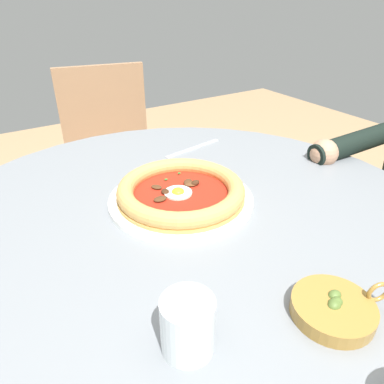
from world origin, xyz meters
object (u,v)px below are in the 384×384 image
at_px(water_glass, 188,328).
at_px(cafe_chair_spare_far, 112,152).
at_px(olive_pan, 334,308).
at_px(pizza_on_plate, 181,193).
at_px(fork_utensil, 193,148).
at_px(dining_table, 186,288).

distance_m(water_glass, cafe_chair_spare_far, 1.19).
bearing_deg(olive_pan, pizza_on_plate, -86.67).
bearing_deg(pizza_on_plate, olive_pan, 93.33).
bearing_deg(pizza_on_plate, fork_utensil, -127.67).
relative_size(olive_pan, cafe_chair_spare_far, 0.15).
xyz_separation_m(olive_pan, fork_utensil, (-0.15, -0.58, -0.01)).
distance_m(dining_table, fork_utensil, 0.39).
xyz_separation_m(fork_utensil, cafe_chair_spare_far, (0.02, -0.61, -0.23)).
bearing_deg(dining_table, cafe_chair_spare_far, -101.28).
relative_size(pizza_on_plate, olive_pan, 2.23).
relative_size(dining_table, fork_utensil, 5.69).
bearing_deg(fork_utensil, water_glass, 56.89).
height_order(dining_table, water_glass, water_glass).
bearing_deg(cafe_chair_spare_far, fork_utensil, 92.13).
distance_m(pizza_on_plate, olive_pan, 0.36).
bearing_deg(fork_utensil, olive_pan, 75.74).
height_order(olive_pan, fork_utensil, olive_pan).
relative_size(olive_pan, fork_utensil, 0.71).
relative_size(dining_table, pizza_on_plate, 3.56).
bearing_deg(pizza_on_plate, cafe_chair_spare_far, -99.99).
bearing_deg(pizza_on_plate, dining_table, 64.78).
relative_size(dining_table, olive_pan, 7.96).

